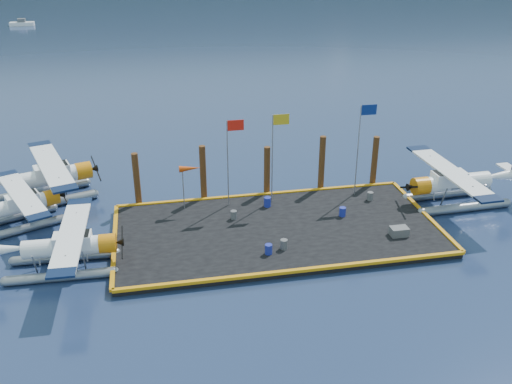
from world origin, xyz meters
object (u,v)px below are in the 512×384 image
crate (399,231)px  piling_3 (322,165)px  drum_0 (234,215)px  windsock (190,169)px  seaplane_a (67,249)px  drum_4 (370,196)px  piling_2 (267,172)px  drum_1 (284,244)px  piling_0 (137,181)px  drum_5 (267,202)px  piling_1 (203,175)px  piling_4 (374,163)px  seaplane_d (453,185)px  drum_3 (269,249)px  flagpole_red (231,150)px  seaplane_b (18,208)px  flagpole_yellow (275,145)px  flagpole_blue (362,137)px  drum_2 (342,212)px  seaplane_c (47,180)px

crate → piling_3: bearing=108.7°
drum_0 → windsock: windsock is taller
seaplane_a → windsock: 9.50m
drum_4 → piling_2: 7.35m
drum_1 → piling_0: 11.59m
drum_5 → windsock: size_ratio=0.21×
piling_1 → piling_0: bearing=180.0°
seaplane_a → piling_4: 22.15m
seaplane_d → drum_3: (-13.96, -4.58, -0.83)m
crate → flagpole_red: size_ratio=0.18×
drum_1 → piling_0: size_ratio=0.15×
drum_1 → crate: drum_1 is taller
drum_3 → flagpole_red: bearing=99.3°
seaplane_b → piling_0: piling_0 is taller
drum_0 → piling_1: 4.21m
drum_3 → piling_0: 11.17m
flagpole_yellow → piling_1: bearing=161.2°
seaplane_a → drum_3: bearing=86.2°
seaplane_d → drum_4: 5.71m
drum_3 → piling_2: size_ratio=0.16×
drum_4 → piling_3: bearing=135.2°
crate → flagpole_blue: size_ratio=0.17×
drum_1 → flagpole_blue: bearing=42.8°
seaplane_d → drum_1: size_ratio=16.43×
flagpole_red → flagpole_blue: (8.99, -0.00, 0.29)m
drum_3 → crate: (8.31, 0.58, -0.03)m
seaplane_a → piling_1: bearing=132.5°
piling_1 → piling_4: 12.50m
piling_1 → piling_3: piling_3 is taller
drum_2 → flagpole_blue: (2.13, 3.03, 3.98)m
seaplane_c → crate: size_ratio=9.33×
piling_1 → piling_2: size_ratio=1.11×
flagpole_yellow → flagpole_blue: flagpole_blue is taller
windsock → piling_1: piling_1 is taller
seaplane_a → drum_3: (11.23, -1.08, -0.67)m
drum_0 → drum_4: drum_4 is taller
seaplane_a → seaplane_c: bearing=-165.2°
drum_5 → flagpole_blue: flagpole_blue is taller
seaplane_d → drum_3: 14.72m
seaplane_c → flagpole_yellow: (15.39, -4.03, 2.94)m
crate → flagpole_red: flagpole_red is taller
drum_2 → piling_0: (-13.06, 4.63, 1.30)m
seaplane_d → drum_2: 8.30m
seaplane_c → crate: (21.81, -10.19, -0.90)m
drum_3 → piling_1: piling_1 is taller
seaplane_b → drum_4: seaplane_b is taller
flagpole_red → piling_3: flagpole_red is taller
seaplane_c → drum_5: 15.49m
flagpole_yellow → seaplane_b: bearing=178.8°
flagpole_blue → drum_5: bearing=-174.0°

